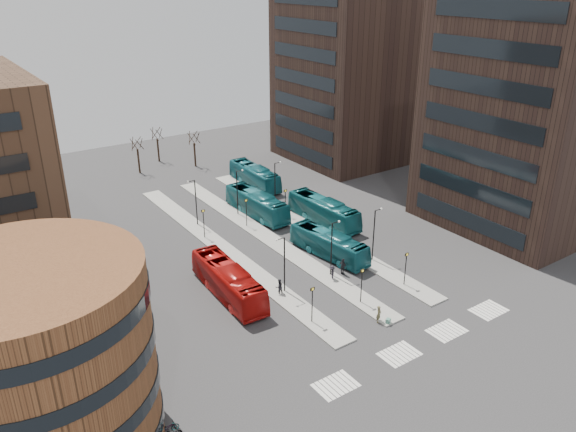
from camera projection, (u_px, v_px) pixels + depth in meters
ground at (443, 375)px, 45.54m from camera, size 160.00×160.00×0.00m
island_left at (223, 249)px, 66.09m from camera, size 2.50×45.00×0.15m
island_mid at (266, 236)px, 69.21m from camera, size 2.50×45.00×0.15m
island_right at (305, 225)px, 72.32m from camera, size 2.50×45.00×0.15m
suitcase at (388, 321)px, 52.02m from camera, size 0.56×0.51×0.57m
red_bus at (228, 281)px, 56.12m from camera, size 3.33×12.09×3.34m
teal_bus_a at (329, 244)px, 64.02m from camera, size 3.88×10.92×2.98m
teal_bus_b at (257, 204)px, 74.83m from camera, size 3.19×11.82×3.27m
teal_bus_c at (324, 211)px, 72.64m from camera, size 3.34×11.88×3.27m
teal_bus_d at (254, 176)px, 85.23m from camera, size 2.92×11.51×3.19m
traveller at (379, 314)px, 52.09m from camera, size 0.74×0.65×1.72m
commuter_a at (279, 287)px, 56.60m from camera, size 0.89×0.72×1.73m
commuter_b at (343, 267)px, 60.34m from camera, size 0.53×1.13×1.88m
commuter_c at (332, 273)px, 59.26m from camera, size 1.11×1.25×1.68m
bicycle_near at (167, 428)px, 39.64m from camera, size 1.78×0.79×0.91m
bicycle_far at (155, 410)px, 41.35m from camera, size 1.60×1.07×0.79m
crosswalk_stripes at (422, 343)px, 49.47m from camera, size 22.35×2.40×0.01m
round_building at (36, 366)px, 35.76m from camera, size 15.16×15.16×14.00m
tower_near at (534, 107)px, 68.24m from camera, size 20.12×20.00×30.00m
tower_far at (352, 70)px, 93.92m from camera, size 20.12×20.00×30.00m
sign_poles at (296, 241)px, 62.78m from camera, size 12.45×22.12×3.65m
lamp_posts at (279, 215)px, 66.63m from camera, size 14.04×20.24×6.12m
bare_trees at (164, 151)px, 93.17m from camera, size 10.97×8.14×5.90m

